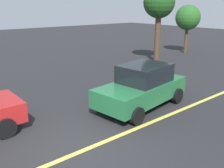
{
  "coord_description": "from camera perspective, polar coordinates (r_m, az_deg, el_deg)",
  "views": [
    {
      "loc": [
        -3.17,
        -5.31,
        3.91
      ],
      "look_at": [
        2.06,
        1.08,
        1.33
      ],
      "focal_mm": 40.32,
      "sensor_mm": 36.0,
      "label": 1
    }
  ],
  "objects": [
    {
      "name": "ground_plane",
      "position": [
        7.32,
        -7.4,
        -15.11
      ],
      "size": [
        80.0,
        80.0,
        0.0
      ],
      "primitive_type": "plane",
      "color": "#262628"
    },
    {
      "name": "lane_marking_centre",
      "position": [
        9.04,
        9.08,
        -8.5
      ],
      "size": [
        28.0,
        0.16,
        0.01
      ],
      "primitive_type": "cube",
      "color": "#E0D14C"
    },
    {
      "name": "car_green_far_lane",
      "position": [
        10.03,
        6.85,
        -0.56
      ],
      "size": [
        4.24,
        2.38,
        1.71
      ],
      "color": "#236B3D",
      "rests_on": "ground_plane"
    },
    {
      "name": "tree_centre_verge",
      "position": [
        22.58,
        16.82,
        14.15
      ],
      "size": [
        2.06,
        2.06,
        3.99
      ],
      "color": "#513823",
      "rests_on": "ground_plane"
    },
    {
      "name": "tree_right_verge",
      "position": [
        18.1,
        10.64,
        17.41
      ],
      "size": [
        2.14,
        2.14,
        5.21
      ],
      "color": "#513823",
      "rests_on": "ground_plane"
    }
  ]
}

